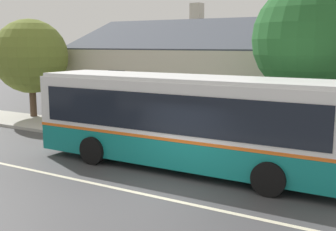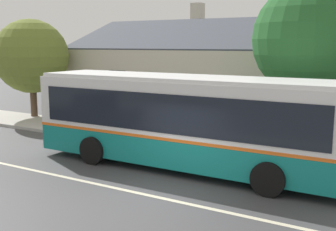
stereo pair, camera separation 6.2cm
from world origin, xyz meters
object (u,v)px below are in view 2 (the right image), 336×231
(transit_bus, at_px, (184,119))
(street_tree_primary, at_px, (311,39))
(bike_rack, at_px, (51,113))
(bench_down_street, at_px, (184,132))
(bench_by_building, at_px, (101,124))
(street_tree_secondary, at_px, (31,56))

(transit_bus, distance_m, street_tree_primary, 5.88)
(bike_rack, bearing_deg, transit_bus, -17.94)
(bench_down_street, height_order, bike_rack, bench_down_street)
(transit_bus, relative_size, bench_down_street, 7.18)
(transit_bus, xyz_separation_m, bench_down_street, (-1.63, 2.96, -1.14))
(bench_by_building, relative_size, street_tree_secondary, 0.28)
(bench_down_street, height_order, street_tree_primary, street_tree_primary)
(transit_bus, height_order, bench_down_street, transit_bus)
(street_tree_secondary, bearing_deg, bike_rack, -23.17)
(bench_by_building, distance_m, street_tree_primary, 9.87)
(street_tree_primary, height_order, street_tree_secondary, street_tree_primary)
(bike_rack, bearing_deg, street_tree_primary, 4.59)
(transit_bus, xyz_separation_m, street_tree_primary, (3.17, 4.15, 2.70))
(bench_by_building, distance_m, street_tree_secondary, 7.15)
(bench_by_building, bearing_deg, street_tree_secondary, 165.18)
(street_tree_primary, xyz_separation_m, bike_rack, (-12.81, -1.03, -3.72))
(bench_down_street, distance_m, bike_rack, 8.02)
(bench_by_building, bearing_deg, bench_down_street, 6.45)
(transit_bus, relative_size, street_tree_primary, 1.66)
(bench_by_building, xyz_separation_m, street_tree_primary, (8.94, 1.66, 3.84))
(bench_by_building, xyz_separation_m, bench_down_street, (4.14, 0.47, -0.00))
(bench_down_street, relative_size, street_tree_primary, 0.23)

